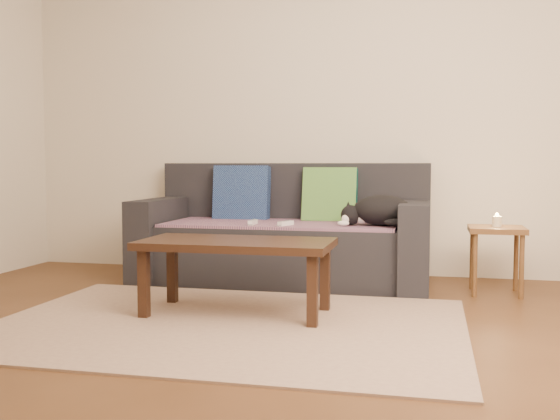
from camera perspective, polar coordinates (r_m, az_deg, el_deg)
The scene contains 13 objects.
ground at distance 3.42m, azimuth -5.46°, elevation -10.61°, with size 4.50×4.50×0.00m, color brown.
back_wall at distance 5.26m, azimuth 1.46°, elevation 8.78°, with size 4.50×0.04×2.60m, color beige.
sofa at distance 4.86m, azimuth 0.42°, elevation -2.53°, with size 2.10×0.94×0.87m.
throw_blanket at distance 4.75m, azimuth 0.18°, elevation -1.20°, with size 1.66×0.74×0.02m, color #442B51.
cushion_navy at distance 5.09m, azimuth -3.36°, elevation 1.39°, with size 0.43×0.11×0.43m, color #101C46.
cushion_green at distance 4.94m, azimuth 4.36°, elevation 1.30°, with size 0.41×0.10×0.41m, color #0C504A.
cat at distance 4.54m, azimuth 8.66°, elevation -0.09°, with size 0.55×0.44×0.21m.
wii_remote_a at distance 4.60m, azimuth -2.37°, elevation -1.07°, with size 0.15×0.04×0.03m, color white.
wii_remote_b at distance 4.51m, azimuth 0.50°, elevation -1.16°, with size 0.15×0.04×0.03m, color white.
side_table at distance 4.57m, azimuth 18.33°, elevation -2.38°, with size 0.36×0.36×0.45m.
candle at distance 4.56m, azimuth 18.36°, elevation -0.93°, with size 0.06×0.06×0.09m.
rug at distance 3.56m, azimuth -4.69°, elevation -9.93°, with size 2.50×1.80×0.01m, color tan.
coffee_table at distance 3.73m, azimuth -3.80°, elevation -3.46°, with size 1.08×0.54×0.43m.
Camera 1 is at (1.06, -3.14, 0.86)m, focal length 42.00 mm.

